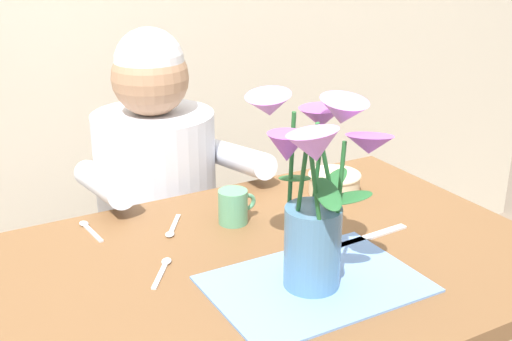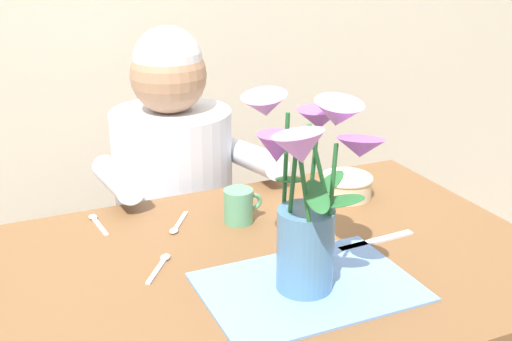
{
  "view_description": "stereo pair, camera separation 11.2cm",
  "coord_description": "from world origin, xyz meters",
  "px_view_note": "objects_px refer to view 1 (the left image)",
  "views": [
    {
      "loc": [
        -0.59,
        -1.02,
        1.39
      ],
      "look_at": [
        0.01,
        0.05,
        0.92
      ],
      "focal_mm": 45.33,
      "sensor_mm": 36.0,
      "label": 1
    },
    {
      "loc": [
        -0.49,
        -1.07,
        1.39
      ],
      "look_at": [
        0.01,
        0.05,
        0.92
      ],
      "focal_mm": 45.33,
      "sensor_mm": 36.0,
      "label": 2
    }
  ],
  "objects_px": {
    "ceramic_bowl": "(334,182)",
    "ceramic_mug": "(234,207)",
    "dinner_knife": "(373,236)",
    "seated_person": "(159,225)",
    "flower_vase": "(315,190)"
  },
  "relations": [
    {
      "from": "seated_person",
      "to": "dinner_knife",
      "type": "xyz_separation_m",
      "value": [
        0.26,
        -0.64,
        0.18
      ]
    },
    {
      "from": "seated_person",
      "to": "flower_vase",
      "type": "height_order",
      "value": "seated_person"
    },
    {
      "from": "seated_person",
      "to": "dinner_knife",
      "type": "bearing_deg",
      "value": -70.64
    },
    {
      "from": "dinner_knife",
      "to": "ceramic_mug",
      "type": "distance_m",
      "value": 0.32
    },
    {
      "from": "ceramic_mug",
      "to": "flower_vase",
      "type": "bearing_deg",
      "value": -90.01
    },
    {
      "from": "ceramic_bowl",
      "to": "ceramic_mug",
      "type": "xyz_separation_m",
      "value": [
        -0.3,
        -0.03,
        0.01
      ]
    },
    {
      "from": "seated_person",
      "to": "flower_vase",
      "type": "xyz_separation_m",
      "value": [
        0.03,
        -0.75,
        0.38
      ]
    },
    {
      "from": "flower_vase",
      "to": "dinner_knife",
      "type": "bearing_deg",
      "value": 24.36
    },
    {
      "from": "flower_vase",
      "to": "ceramic_mug",
      "type": "distance_m",
      "value": 0.36
    },
    {
      "from": "seated_person",
      "to": "ceramic_mug",
      "type": "relative_size",
      "value": 12.2
    },
    {
      "from": "flower_vase",
      "to": "ceramic_bowl",
      "type": "distance_m",
      "value": 0.49
    },
    {
      "from": "seated_person",
      "to": "ceramic_mug",
      "type": "bearing_deg",
      "value": -88.99
    },
    {
      "from": "ceramic_bowl",
      "to": "ceramic_mug",
      "type": "height_order",
      "value": "ceramic_mug"
    },
    {
      "from": "ceramic_bowl",
      "to": "dinner_knife",
      "type": "relative_size",
      "value": 0.72
    },
    {
      "from": "ceramic_bowl",
      "to": "dinner_knife",
      "type": "height_order",
      "value": "ceramic_bowl"
    }
  ]
}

